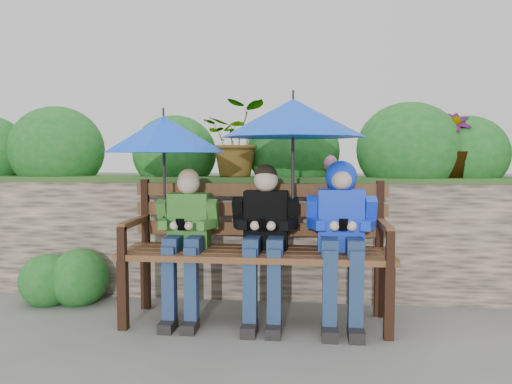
# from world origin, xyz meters

# --- Properties ---
(ground) EXTENTS (60.00, 60.00, 0.00)m
(ground) POSITION_xyz_m (0.00, 0.00, 0.00)
(ground) COLOR #5B5B51
(ground) RESTS_ON ground
(garden_backdrop) EXTENTS (8.00, 2.87, 1.89)m
(garden_backdrop) POSITION_xyz_m (0.04, 1.60, 0.64)
(garden_backdrop) COLOR #3F3A34
(garden_backdrop) RESTS_ON ground
(park_bench) EXTENTS (1.95, 0.57, 1.03)m
(park_bench) POSITION_xyz_m (0.01, 0.11, 0.58)
(park_bench) COLOR black
(park_bench) RESTS_ON ground
(boy_left) EXTENTS (0.45, 0.52, 1.12)m
(boy_left) POSITION_xyz_m (-0.50, 0.02, 0.65)
(boy_left) COLOR #336823
(boy_left) RESTS_ON ground
(boy_middle) EXTENTS (0.47, 0.55, 1.15)m
(boy_middle) POSITION_xyz_m (0.07, 0.01, 0.66)
(boy_middle) COLOR black
(boy_middle) RESTS_ON ground
(boy_right) EXTENTS (0.49, 0.60, 1.18)m
(boy_right) POSITION_xyz_m (0.62, 0.02, 0.72)
(boy_right) COLOR #0038E5
(boy_right) RESTS_ON ground
(umbrella_left) EXTENTS (0.92, 0.92, 0.82)m
(umbrella_left) POSITION_xyz_m (-0.68, 0.05, 1.37)
(umbrella_left) COLOR #0845EF
(umbrella_left) RESTS_ON ground
(umbrella_right) EXTENTS (1.04, 1.04, 0.91)m
(umbrella_right) POSITION_xyz_m (0.27, 0.05, 1.48)
(umbrella_right) COLOR #0845EF
(umbrella_right) RESTS_ON ground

